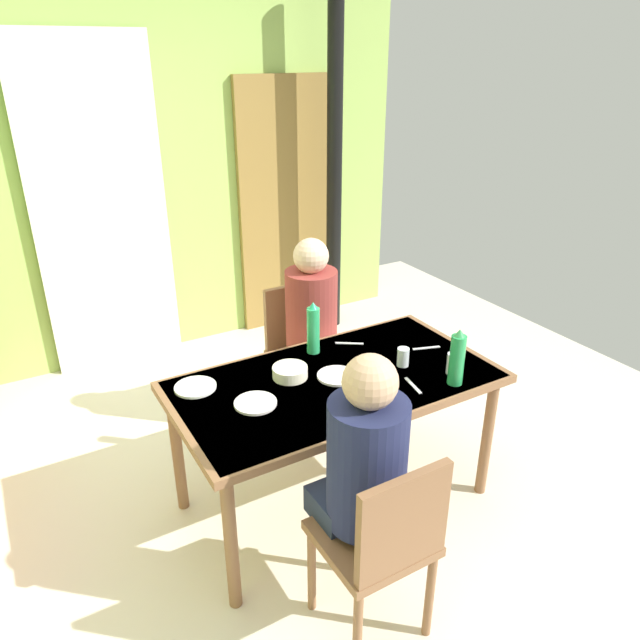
% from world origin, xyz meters
% --- Properties ---
extents(ground_plane, '(5.80, 5.80, 0.00)m').
position_xyz_m(ground_plane, '(0.00, 0.00, 0.00)').
color(ground_plane, silver).
extents(wall_back, '(4.16, 0.10, 2.73)m').
position_xyz_m(wall_back, '(0.00, 2.23, 1.36)').
color(wall_back, '#9BBF5A').
rests_on(wall_back, ground_plane).
extents(door_wooden, '(0.80, 0.05, 2.00)m').
position_xyz_m(door_wooden, '(1.09, 2.15, 1.00)').
color(door_wooden, olive).
rests_on(door_wooden, ground_plane).
extents(stove_pipe_column, '(0.12, 0.12, 2.73)m').
position_xyz_m(stove_pipe_column, '(1.39, 1.88, 1.36)').
color(stove_pipe_column, black).
rests_on(stove_pipe_column, ground_plane).
extents(curtain_panel, '(0.90, 0.03, 2.29)m').
position_xyz_m(curtain_panel, '(-0.34, 2.13, 1.14)').
color(curtain_panel, white).
rests_on(curtain_panel, ground_plane).
extents(dining_table, '(1.55, 0.83, 0.73)m').
position_xyz_m(dining_table, '(0.25, -0.00, 0.66)').
color(dining_table, brown).
rests_on(dining_table, ground_plane).
extents(chair_near_diner, '(0.40, 0.40, 0.87)m').
position_xyz_m(chair_near_diner, '(-0.01, -0.77, 0.50)').
color(chair_near_diner, brown).
rests_on(chair_near_diner, ground_plane).
extents(chair_far_diner, '(0.40, 0.40, 0.87)m').
position_xyz_m(chair_far_diner, '(0.48, 0.77, 0.50)').
color(chair_far_diner, brown).
rests_on(chair_far_diner, ground_plane).
extents(person_near_diner, '(0.30, 0.37, 0.77)m').
position_xyz_m(person_near_diner, '(-0.01, -0.63, 0.78)').
color(person_near_diner, '#212A42').
rests_on(person_near_diner, ground_plane).
extents(person_far_diner, '(0.30, 0.37, 0.77)m').
position_xyz_m(person_far_diner, '(0.48, 0.63, 0.78)').
color(person_far_diner, maroon).
rests_on(person_far_diner, ground_plane).
extents(water_bottle_green_near, '(0.07, 0.07, 0.28)m').
position_xyz_m(water_bottle_green_near, '(0.29, 0.29, 0.86)').
color(water_bottle_green_near, '#2AA55E').
rests_on(water_bottle_green_near, dining_table).
extents(water_bottle_green_far, '(0.07, 0.07, 0.28)m').
position_xyz_m(water_bottle_green_far, '(0.71, -0.32, 0.86)').
color(water_bottle_green_far, green).
rests_on(water_bottle_green_far, dining_table).
extents(serving_bowl_center, '(0.17, 0.17, 0.05)m').
position_xyz_m(serving_bowl_center, '(0.07, 0.13, 0.76)').
color(serving_bowl_center, '#EEE5C7').
rests_on(serving_bowl_center, dining_table).
extents(dinner_plate_near_left, '(0.19, 0.19, 0.01)m').
position_xyz_m(dinner_plate_near_left, '(-0.18, -0.01, 0.73)').
color(dinner_plate_near_left, white).
rests_on(dinner_plate_near_left, dining_table).
extents(dinner_plate_near_right, '(0.19, 0.19, 0.01)m').
position_xyz_m(dinner_plate_near_right, '(0.26, 0.01, 0.73)').
color(dinner_plate_near_right, white).
rests_on(dinner_plate_near_right, dining_table).
extents(dinner_plate_far_center, '(0.19, 0.19, 0.01)m').
position_xyz_m(dinner_plate_far_center, '(-0.36, 0.26, 0.73)').
color(dinner_plate_far_center, white).
rests_on(dinner_plate_far_center, dining_table).
extents(drinking_glass_by_near_diner, '(0.06, 0.06, 0.09)m').
position_xyz_m(drinking_glass_by_near_diner, '(0.61, -0.06, 0.78)').
color(drinking_glass_by_near_diner, silver).
rests_on(drinking_glass_by_near_diner, dining_table).
extents(drinking_glass_by_far_diner, '(0.06, 0.06, 0.11)m').
position_xyz_m(drinking_glass_by_far_diner, '(0.77, -0.24, 0.78)').
color(drinking_glass_by_far_diner, silver).
rests_on(drinking_glass_by_far_diner, dining_table).
extents(cutlery_knife_near, '(0.13, 0.10, 0.00)m').
position_xyz_m(cutlery_knife_near, '(0.51, 0.28, 0.73)').
color(cutlery_knife_near, silver).
rests_on(cutlery_knife_near, dining_table).
extents(cutlery_fork_near, '(0.15, 0.06, 0.00)m').
position_xyz_m(cutlery_fork_near, '(0.83, 0.03, 0.73)').
color(cutlery_fork_near, silver).
rests_on(cutlery_fork_near, dining_table).
extents(cutlery_knife_far, '(0.04, 0.15, 0.00)m').
position_xyz_m(cutlery_knife_far, '(0.53, -0.24, 0.73)').
color(cutlery_knife_far, silver).
rests_on(cutlery_knife_far, dining_table).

